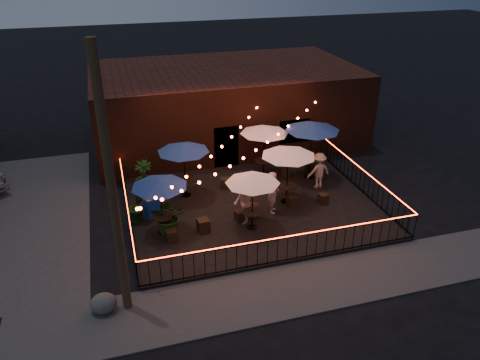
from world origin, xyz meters
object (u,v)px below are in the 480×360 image
at_px(cooler, 153,206).
at_px(cafe_table_4, 288,153).
at_px(cafe_table_2, 253,180).
at_px(cafe_table_3, 264,130).
at_px(boulder, 103,303).
at_px(cafe_table_1, 183,148).
at_px(utility_pole, 112,192).
at_px(cafe_table_5, 313,127).
at_px(cafe_table_0, 159,183).

bearing_deg(cooler, cafe_table_4, -27.33).
xyz_separation_m(cafe_table_4, cooler, (-5.52, 0.45, -1.81)).
height_order(cafe_table_2, cafe_table_3, cafe_table_3).
bearing_deg(boulder, cafe_table_1, 59.82).
relative_size(cafe_table_4, boulder, 2.91).
height_order(utility_pole, cafe_table_5, utility_pole).
bearing_deg(cafe_table_5, utility_pole, -143.93).
bearing_deg(boulder, cafe_table_5, 34.03).
bearing_deg(cafe_table_5, cafe_table_2, -138.72).
distance_m(cafe_table_1, cafe_table_4, 4.33).
xyz_separation_m(cafe_table_2, cafe_table_5, (3.88, 3.40, 0.43)).
relative_size(cafe_table_5, boulder, 3.49).
xyz_separation_m(cafe_table_2, cafe_table_4, (2.00, 1.52, 0.20)).
bearing_deg(cafe_table_1, utility_pole, -115.23).
xyz_separation_m(cafe_table_0, cafe_table_4, (5.31, 0.91, 0.16)).
xyz_separation_m(cafe_table_1, boulder, (-3.64, -6.26, -2.03)).
distance_m(cafe_table_1, cooler, 2.69).
distance_m(cafe_table_3, boulder, 10.61).
bearing_deg(cafe_table_3, cafe_table_0, -145.39).
xyz_separation_m(cafe_table_1, cafe_table_2, (1.96, -3.26, -0.16)).
xyz_separation_m(cafe_table_2, cooler, (-3.53, 1.97, -1.61)).
height_order(cafe_table_5, cooler, cafe_table_5).
height_order(utility_pole, cafe_table_4, utility_pole).
bearing_deg(cafe_table_5, cafe_table_3, 157.64).
bearing_deg(cafe_table_3, boulder, -136.15).
bearing_deg(utility_pole, cafe_table_4, 33.19).
height_order(cafe_table_1, cafe_table_2, cafe_table_1).
bearing_deg(utility_pole, cafe_table_1, 64.77).
height_order(cafe_table_4, boulder, cafe_table_4).
xyz_separation_m(utility_pole, cafe_table_1, (2.95, 6.26, -1.64)).
bearing_deg(cafe_table_0, boulder, -122.39).
relative_size(cafe_table_2, cafe_table_5, 0.87).
bearing_deg(cooler, cafe_table_2, -51.89).
relative_size(cafe_table_0, boulder, 2.84).
relative_size(cafe_table_3, boulder, 3.14).
height_order(cooler, boulder, cooler).
xyz_separation_m(cafe_table_5, boulder, (-9.48, -6.40, -2.30)).
xyz_separation_m(cafe_table_0, cafe_table_3, (5.22, 3.60, 0.15)).
height_order(cafe_table_1, cafe_table_4, cafe_table_4).
bearing_deg(boulder, utility_pole, 0.17).
bearing_deg(utility_pole, cafe_table_0, 66.11).
relative_size(cafe_table_2, cafe_table_3, 0.97).
relative_size(cafe_table_2, cafe_table_4, 1.04).
xyz_separation_m(cafe_table_1, cafe_table_5, (5.84, 0.15, 0.27)).
bearing_deg(cafe_table_1, cafe_table_2, -58.92).
xyz_separation_m(cafe_table_2, cafe_table_3, (1.90, 4.21, 0.19)).
distance_m(cafe_table_0, boulder, 4.68).
xyz_separation_m(cafe_table_3, cafe_table_5, (1.97, -0.81, 0.24)).
bearing_deg(cafe_table_5, cooler, -169.06).
relative_size(utility_pole, cafe_table_3, 3.01).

